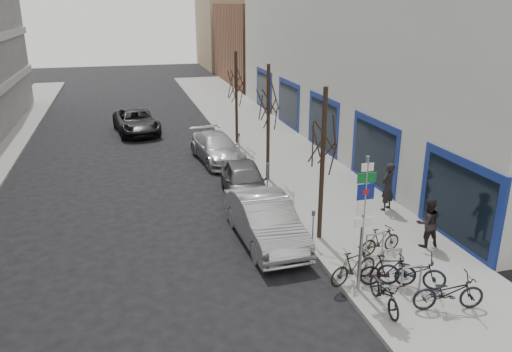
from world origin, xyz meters
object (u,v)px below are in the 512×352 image
bike_far_inner (381,240)px  pedestrian_near (387,187)px  bike_rack (392,258)px  pedestrian_far (428,222)px  meter_mid (268,174)px  parked_car_front (265,220)px  tree_near (324,129)px  bike_mid_inner (354,266)px  tree_mid (268,96)px  bike_far_curb (449,289)px  meter_back (239,142)px  highway_sign_pole (363,217)px  lane_car (136,121)px  bike_near_left (385,290)px  bike_mid_curb (412,269)px  tree_far (236,76)px  bike_near_right (388,270)px  meter_front (313,224)px  parked_car_back (217,148)px  parked_car_mid (244,180)px

bike_far_inner → pedestrian_near: bearing=-42.0°
bike_rack → pedestrian_far: pedestrian_far is taller
meter_mid → parked_car_front: bearing=-107.4°
tree_near → bike_mid_inner: tree_near is taller
tree_mid → bike_far_inner: tree_mid is taller
meter_mid → bike_far_curb: (2.15, -10.02, -0.16)m
tree_near → meter_back: (-0.45, 10.50, -3.19)m
highway_sign_pole → lane_car: size_ratio=0.78×
bike_near_left → bike_mid_curb: size_ratio=0.91×
bike_rack → bike_far_curb: (0.50, -2.12, 0.09)m
highway_sign_pole → tree_mid: (0.20, 10.01, 1.65)m
parked_car_front → tree_far: bearing=79.0°
tree_mid → highway_sign_pole: bearing=-91.1°
tree_far → bike_near_right: (0.72, -16.54, -3.44)m
bike_far_curb → parked_car_front: bearing=44.0°
meter_front → meter_mid: 5.50m
parked_car_back → pedestrian_near: 10.18m
meter_back → meter_front: bearing=-90.0°
bike_far_inner → tree_far: bearing=-4.4°
bike_rack → parked_car_front: (-3.08, 3.34, 0.17)m
meter_mid → lane_car: lane_car is taller
lane_car → bike_near_right: bearing=-80.8°
bike_mid_curb → bike_mid_inner: size_ratio=1.12×
tree_near → bike_near_right: tree_near is taller
meter_mid → meter_back: same height
tree_mid → parked_car_mid: 4.03m
bike_rack → pedestrian_near: (2.35, 4.56, 0.47)m
parked_car_mid → bike_rack: bearing=-65.2°
tree_mid → tree_far: (0.00, 6.50, 0.00)m
pedestrian_near → tree_far: bearing=-103.9°
bike_mid_curb → parked_car_mid: bearing=47.4°
bike_near_left → pedestrian_near: 7.10m
tree_mid → parked_car_mid: tree_mid is taller
bike_rack → bike_near_left: (-1.13, -1.61, 0.04)m
bike_rack → meter_back: meter_back is taller
tree_near → tree_mid: same height
highway_sign_pole → bike_rack: 2.36m
meter_front → bike_near_right: meter_front is taller
meter_mid → bike_far_curb: meter_mid is taller
tree_mid → pedestrian_far: tree_mid is taller
highway_sign_pole → parked_car_front: highway_sign_pole is taller
bike_mid_curb → meter_front: bearing=57.5°
bike_mid_curb → lane_car: bearing=46.7°
bike_mid_inner → bike_far_inner: 2.19m
highway_sign_pole → tree_far: (0.20, 16.51, 1.65)m
meter_front → bike_far_curb: (2.15, -4.52, -0.16)m
highway_sign_pole → meter_back: bearing=91.0°
bike_mid_inner → pedestrian_near: size_ratio=0.89×
tree_mid → parked_car_front: bearing=-107.2°
tree_mid → bike_near_right: bearing=-85.9°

